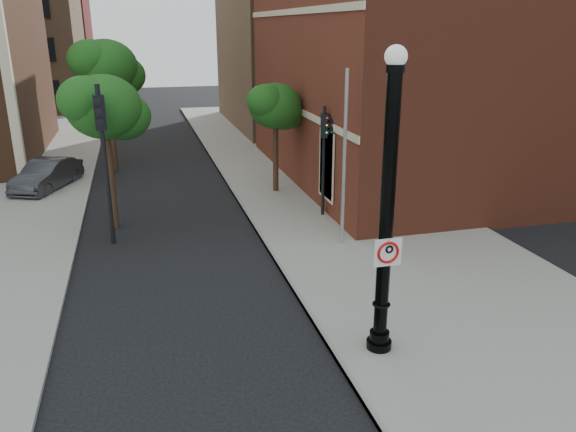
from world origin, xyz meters
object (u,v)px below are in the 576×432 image
object	(u,v)px
lamppost	(386,224)
no_parking_sign	(388,252)
traffic_signal_left	(103,139)
traffic_signal_right	(324,144)
parked_car	(47,175)

from	to	relation	value
lamppost	no_parking_sign	bearing A→B (deg)	-89.76
no_parking_sign	traffic_signal_left	world-z (taller)	traffic_signal_left
lamppost	traffic_signal_left	size ratio (longest dim) A/B	1.26
no_parking_sign	traffic_signal_left	size ratio (longest dim) A/B	0.12
traffic_signal_left	traffic_signal_right	bearing A→B (deg)	-1.92
traffic_signal_left	no_parking_sign	bearing A→B (deg)	-63.13
traffic_signal_left	traffic_signal_right	world-z (taller)	traffic_signal_left
parked_car	traffic_signal_left	world-z (taller)	traffic_signal_left
lamppost	no_parking_sign	xyz separation A→B (m)	(0.00, -0.17, -0.56)
lamppost	parked_car	size ratio (longest dim) A/B	1.61
lamppost	traffic_signal_left	world-z (taller)	lamppost
lamppost	no_parking_sign	world-z (taller)	lamppost
traffic_signal_left	traffic_signal_right	size ratio (longest dim) A/B	1.25
traffic_signal_right	no_parking_sign	bearing A→B (deg)	-77.69
lamppost	traffic_signal_left	xyz separation A→B (m)	(-5.89, 8.46, 0.49)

